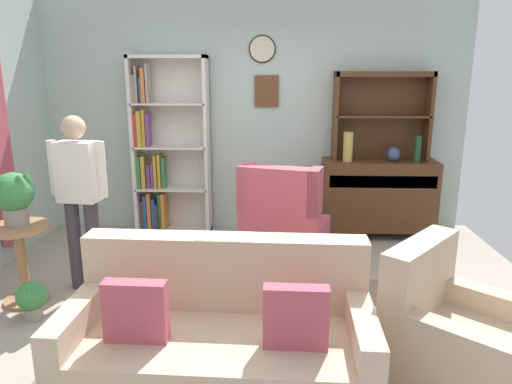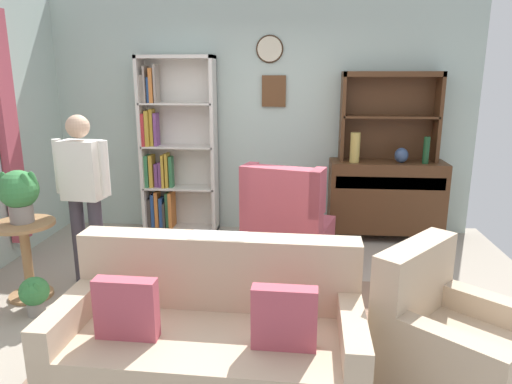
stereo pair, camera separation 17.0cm
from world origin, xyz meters
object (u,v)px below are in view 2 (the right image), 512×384
at_px(bookshelf, 172,151).
at_px(plant_stand, 26,252).
at_px(couch_floral, 211,342).
at_px(sideboard, 386,196).
at_px(vase_tall, 355,148).
at_px(coffee_table, 239,282).
at_px(vase_round, 401,155).
at_px(bottle_wine, 426,150).
at_px(armchair_floral, 449,345).
at_px(wingback_chair, 287,229).
at_px(potted_plant_small, 34,294).
at_px(potted_plant_large, 19,192).
at_px(person_reading, 84,189).
at_px(book_stack, 242,270).
at_px(sideboard_hutch, 390,104).

xyz_separation_m(bookshelf, plant_stand, (-0.80, -1.90, -0.58)).
bearing_deg(couch_floral, sideboard, 61.89).
distance_m(vase_tall, coffee_table, 2.42).
xyz_separation_m(bookshelf, vase_round, (2.67, -0.15, 0.01)).
relative_size(bottle_wine, armchair_floral, 0.28).
relative_size(bookshelf, wingback_chair, 2.00).
xyz_separation_m(sideboard, armchair_floral, (-0.09, -2.75, -0.22)).
height_order(armchair_floral, potted_plant_small, armchair_floral).
bearing_deg(potted_plant_large, plant_stand, -77.99).
relative_size(vase_tall, plant_stand, 0.49).
xyz_separation_m(person_reading, book_stack, (1.47, -0.57, -0.46)).
height_order(bookshelf, vase_round, bookshelf).
bearing_deg(wingback_chair, sideboard, 39.05).
distance_m(sideboard, plant_stand, 3.80).
xyz_separation_m(armchair_floral, wingback_chair, (-1.03, 1.84, 0.09)).
relative_size(plant_stand, person_reading, 0.44).
xyz_separation_m(vase_tall, wingback_chair, (-0.73, -0.83, -0.70)).
distance_m(bookshelf, book_stack, 2.50).
xyz_separation_m(potted_plant_small, book_stack, (1.68, 0.02, 0.26)).
bearing_deg(armchair_floral, potted_plant_small, 168.11).
height_order(vase_tall, couch_floral, vase_tall).
relative_size(plant_stand, potted_plant_large, 1.52).
xyz_separation_m(sideboard, wingback_chair, (-1.12, -0.91, -0.13)).
distance_m(bottle_wine, potted_plant_large, 4.10).
relative_size(wingback_chair, plant_stand, 1.55).
xyz_separation_m(person_reading, coffee_table, (1.45, -0.59, -0.55)).
height_order(vase_round, book_stack, vase_round).
height_order(sideboard, vase_round, vase_round).
bearing_deg(sideboard_hutch, couch_floral, -117.23).
xyz_separation_m(sideboard, coffee_table, (-1.46, -2.12, -0.16)).
bearing_deg(armchair_floral, book_stack, 153.94).
height_order(bookshelf, armchair_floral, bookshelf).
height_order(sideboard, coffee_table, sideboard).
bearing_deg(person_reading, wingback_chair, 19.07).
xyz_separation_m(potted_plant_small, person_reading, (0.21, 0.59, 0.72)).
distance_m(vase_tall, potted_plant_small, 3.52).
xyz_separation_m(couch_floral, potted_plant_small, (-1.58, 0.76, -0.13)).
height_order(bookshelf, potted_plant_small, bookshelf).
bearing_deg(plant_stand, bottle_wine, 24.83).
relative_size(bookshelf, potted_plant_large, 4.70).
bearing_deg(coffee_table, couch_floral, -95.86).
distance_m(sideboard_hutch, wingback_chair, 1.92).
bearing_deg(potted_plant_large, couch_floral, -30.90).
xyz_separation_m(bottle_wine, wingback_chair, (-1.51, -0.82, -0.69)).
bearing_deg(wingback_chair, potted_plant_large, -158.10).
height_order(couch_floral, wingback_chair, wingback_chair).
relative_size(armchair_floral, potted_plant_large, 2.42).
height_order(potted_plant_large, book_stack, potted_plant_large).
distance_m(sideboard, couch_floral, 3.27).
relative_size(couch_floral, armchair_floral, 1.69).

